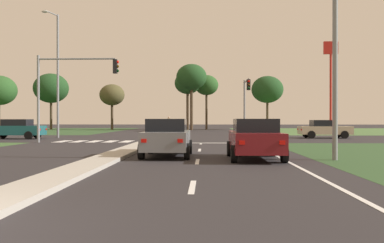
{
  "coord_description": "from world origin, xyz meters",
  "views": [
    {
      "loc": [
        3.81,
        -5.58,
        1.57
      ],
      "look_at": [
        2.46,
        37.0,
        1.37
      ],
      "focal_mm": 40.3,
      "sensor_mm": 36.0,
      "label": 1
    }
  ],
  "objects_px": {
    "traffic_signal_far_right": "(246,97)",
    "treeline_fourth": "(191,77)",
    "fastfood_pole_sign": "(331,66)",
    "treeline_seventh": "(267,90)",
    "street_lamp_near": "(330,3)",
    "treeline_sixth": "(206,85)",
    "car_grey_near": "(167,137)",
    "treeline_second": "(51,88)",
    "car_maroon_second": "(255,139)",
    "car_red_third": "(159,125)",
    "traffic_signal_near_left": "(68,82)",
    "car_beige_fifth": "(324,129)",
    "treeline_fifth": "(188,84)",
    "pedestrian_at_median": "(169,123)",
    "treeline_third": "(112,95)",
    "car_teal_fourth": "(16,129)",
    "street_lamp_second": "(57,70)"
  },
  "relations": [
    {
      "from": "car_teal_fourth",
      "to": "treeline_fifth",
      "type": "relative_size",
      "value": 0.52
    },
    {
      "from": "treeline_second",
      "to": "street_lamp_near",
      "type": "bearing_deg",
      "value": -59.79
    },
    {
      "from": "street_lamp_second",
      "to": "pedestrian_at_median",
      "type": "height_order",
      "value": "street_lamp_second"
    },
    {
      "from": "treeline_fourth",
      "to": "fastfood_pole_sign",
      "type": "bearing_deg",
      "value": -25.47
    },
    {
      "from": "car_maroon_second",
      "to": "car_grey_near",
      "type": "bearing_deg",
      "value": 161.59
    },
    {
      "from": "street_lamp_second",
      "to": "pedestrian_at_median",
      "type": "relative_size",
      "value": 6.0
    },
    {
      "from": "pedestrian_at_median",
      "to": "treeline_fifth",
      "type": "xyz_separation_m",
      "value": [
        1.17,
        19.33,
        5.78
      ]
    },
    {
      "from": "traffic_signal_near_left",
      "to": "treeline_fourth",
      "type": "relative_size",
      "value": 0.61
    },
    {
      "from": "treeline_second",
      "to": "treeline_fifth",
      "type": "xyz_separation_m",
      "value": [
        21.48,
        -1.99,
        0.53
      ]
    },
    {
      "from": "car_red_third",
      "to": "pedestrian_at_median",
      "type": "xyz_separation_m",
      "value": [
        2.37,
        -12.27,
        0.39
      ]
    },
    {
      "from": "car_maroon_second",
      "to": "car_beige_fifth",
      "type": "xyz_separation_m",
      "value": [
        8.07,
        19.56,
        -0.03
      ]
    },
    {
      "from": "treeline_second",
      "to": "treeline_sixth",
      "type": "xyz_separation_m",
      "value": [
        24.32,
        0.92,
        0.46
      ]
    },
    {
      "from": "traffic_signal_far_right",
      "to": "treeline_second",
      "type": "xyz_separation_m",
      "value": [
        -27.98,
        26.01,
        2.73
      ]
    },
    {
      "from": "treeline_fourth",
      "to": "car_grey_near",
      "type": "bearing_deg",
      "value": -89.41
    },
    {
      "from": "car_grey_near",
      "to": "pedestrian_at_median",
      "type": "height_order",
      "value": "pedestrian_at_median"
    },
    {
      "from": "traffic_signal_far_right",
      "to": "street_lamp_second",
      "type": "relative_size",
      "value": 0.52
    },
    {
      "from": "treeline_fifth",
      "to": "treeline_sixth",
      "type": "bearing_deg",
      "value": 45.7
    },
    {
      "from": "car_grey_near",
      "to": "traffic_signal_near_left",
      "type": "relative_size",
      "value": 0.75
    },
    {
      "from": "car_maroon_second",
      "to": "treeline_fourth",
      "type": "xyz_separation_m",
      "value": [
        -4.03,
        46.53,
        6.98
      ]
    },
    {
      "from": "street_lamp_near",
      "to": "treeline_sixth",
      "type": "relative_size",
      "value": 1.29
    },
    {
      "from": "treeline_third",
      "to": "treeline_sixth",
      "type": "xyz_separation_m",
      "value": [
        14.75,
        0.77,
        1.52
      ]
    },
    {
      "from": "car_red_third",
      "to": "treeline_seventh",
      "type": "height_order",
      "value": "treeline_seventh"
    },
    {
      "from": "street_lamp_near",
      "to": "treeline_sixth",
      "type": "height_order",
      "value": "street_lamp_near"
    },
    {
      "from": "car_grey_near",
      "to": "treeline_sixth",
      "type": "xyz_separation_m",
      "value": [
        1.76,
        49.34,
        6.09
      ]
    },
    {
      "from": "treeline_third",
      "to": "car_red_third",
      "type": "bearing_deg",
      "value": -47.75
    },
    {
      "from": "treeline_second",
      "to": "car_beige_fifth",
      "type": "bearing_deg",
      "value": -41.3
    },
    {
      "from": "car_red_third",
      "to": "traffic_signal_far_right",
      "type": "height_order",
      "value": "traffic_signal_far_right"
    },
    {
      "from": "car_grey_near",
      "to": "pedestrian_at_median",
      "type": "xyz_separation_m",
      "value": [
        -2.25,
        27.09,
        0.39
      ]
    },
    {
      "from": "car_red_third",
      "to": "treeline_sixth",
      "type": "xyz_separation_m",
      "value": [
        6.38,
        9.98,
        6.09
      ]
    },
    {
      "from": "car_teal_fourth",
      "to": "car_maroon_second",
      "type": "bearing_deg",
      "value": -135.03
    },
    {
      "from": "traffic_signal_far_right",
      "to": "treeline_fifth",
      "type": "relative_size",
      "value": 0.62
    },
    {
      "from": "car_grey_near",
      "to": "traffic_signal_near_left",
      "type": "xyz_separation_m",
      "value": [
        -7.77,
        10.8,
        3.32
      ]
    },
    {
      "from": "car_teal_fourth",
      "to": "treeline_second",
      "type": "relative_size",
      "value": 0.52
    },
    {
      "from": "car_beige_fifth",
      "to": "treeline_third",
      "type": "xyz_separation_m",
      "value": [
        -24.63,
        30.2,
        4.6
      ]
    },
    {
      "from": "treeline_sixth",
      "to": "treeline_second",
      "type": "bearing_deg",
      "value": -177.84
    },
    {
      "from": "street_lamp_near",
      "to": "treeline_seventh",
      "type": "distance_m",
      "value": 49.98
    },
    {
      "from": "car_maroon_second",
      "to": "car_red_third",
      "type": "relative_size",
      "value": 0.96
    },
    {
      "from": "car_beige_fifth",
      "to": "treeline_second",
      "type": "bearing_deg",
      "value": -131.3
    },
    {
      "from": "car_grey_near",
      "to": "treeline_seventh",
      "type": "height_order",
      "value": "treeline_seventh"
    },
    {
      "from": "street_lamp_second",
      "to": "fastfood_pole_sign",
      "type": "height_order",
      "value": "fastfood_pole_sign"
    },
    {
      "from": "treeline_sixth",
      "to": "treeline_seventh",
      "type": "relative_size",
      "value": 1.03
    },
    {
      "from": "fastfood_pole_sign",
      "to": "treeline_fourth",
      "type": "xyz_separation_m",
      "value": [
        -17.92,
        8.54,
        -0.56
      ]
    },
    {
      "from": "pedestrian_at_median",
      "to": "treeline_third",
      "type": "distance_m",
      "value": 24.37
    },
    {
      "from": "car_maroon_second",
      "to": "treeline_sixth",
      "type": "bearing_deg",
      "value": 92.05
    },
    {
      "from": "street_lamp_second",
      "to": "fastfood_pole_sign",
      "type": "xyz_separation_m",
      "value": [
        28.45,
        18.86,
        2.56
      ]
    },
    {
      "from": "pedestrian_at_median",
      "to": "car_beige_fifth",
      "type": "bearing_deg",
      "value": -65.3
    },
    {
      "from": "fastfood_pole_sign",
      "to": "treeline_seventh",
      "type": "relative_size",
      "value": 1.38
    },
    {
      "from": "traffic_signal_far_right",
      "to": "treeline_fourth",
      "type": "relative_size",
      "value": 0.55
    },
    {
      "from": "treeline_second",
      "to": "treeline_fourth",
      "type": "height_order",
      "value": "treeline_fourth"
    },
    {
      "from": "car_beige_fifth",
      "to": "treeline_third",
      "type": "distance_m",
      "value": 39.23
    }
  ]
}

